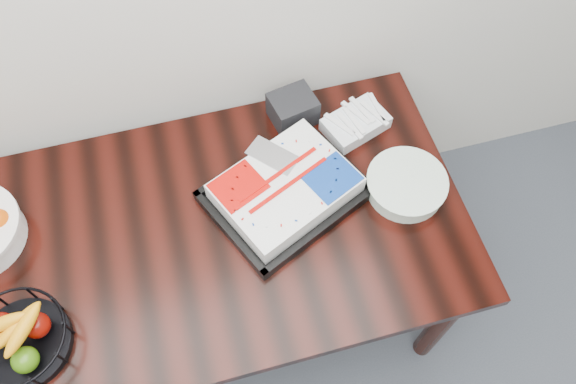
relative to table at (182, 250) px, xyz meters
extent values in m
cube|color=black|center=(0.00, 0.00, 0.07)|extent=(1.80, 0.90, 0.04)
cylinder|color=black|center=(0.82, -0.37, -0.31)|extent=(0.07, 0.07, 0.71)
cylinder|color=black|center=(0.82, 0.37, -0.31)|extent=(0.07, 0.07, 0.71)
cube|color=black|center=(0.36, 0.05, 0.10)|extent=(0.57, 0.52, 0.02)
cube|color=white|center=(0.36, 0.05, 0.14)|extent=(0.49, 0.44, 0.07)
cube|color=#BD0904|center=(0.24, 0.13, 0.18)|extent=(0.19, 0.18, 0.00)
cube|color=navy|center=(0.48, -0.03, 0.18)|extent=(0.19, 0.18, 0.00)
cube|color=silver|center=(0.39, 0.15, 0.18)|extent=(0.17, 0.17, 0.00)
cylinder|color=black|center=(-0.46, -0.21, 0.10)|extent=(0.26, 0.26, 0.03)
torus|color=black|center=(-0.46, -0.21, 0.18)|extent=(0.28, 0.28, 0.01)
cylinder|color=white|center=(0.73, -0.02, 0.11)|extent=(0.25, 0.25, 0.06)
cylinder|color=white|center=(0.73, -0.02, 0.15)|extent=(0.26, 0.26, 0.01)
cube|color=silver|center=(0.66, 0.25, 0.11)|extent=(0.24, 0.20, 0.05)
cube|color=black|center=(0.46, 0.35, 0.14)|extent=(0.17, 0.15, 0.10)
camera|label=1|loc=(0.14, -0.79, 1.65)|focal=35.00mm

